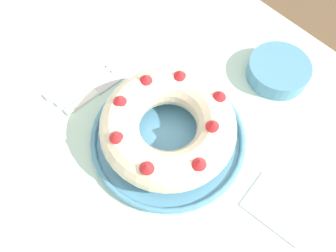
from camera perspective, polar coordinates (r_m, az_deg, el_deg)
ground_plane at (r=1.39m, az=-0.23°, el=-16.60°), size 8.00×8.00×0.00m
dining_table at (r=0.77m, az=-0.40°, el=-6.99°), size 1.46×0.99×0.74m
serving_dish at (r=0.69m, az=-0.00°, el=-1.91°), size 0.33×0.33×0.02m
bundt_cake at (r=0.65m, az=-0.00°, el=0.03°), size 0.27×0.27×0.10m
fork at (r=0.80m, az=-11.91°, el=8.50°), size 0.02×0.21×0.01m
serving_knife at (r=0.81m, az=-15.01°, el=8.52°), size 0.02×0.22×0.01m
cake_knife at (r=0.77m, az=-12.47°, el=5.68°), size 0.02×0.19×0.01m
side_bowl at (r=0.81m, az=18.62°, el=9.13°), size 0.14×0.14×0.04m
napkin at (r=0.68m, az=18.75°, el=-13.39°), size 0.14×0.10×0.00m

